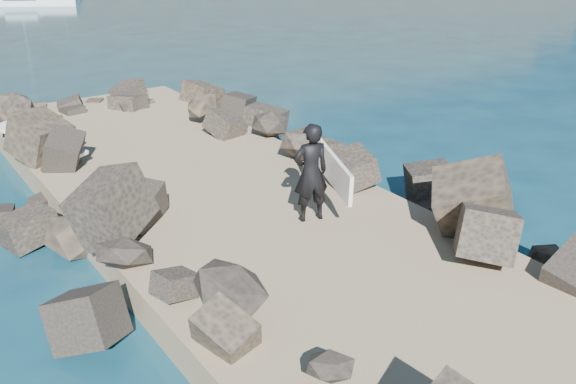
% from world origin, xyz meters
% --- Properties ---
extents(ground, '(800.00, 800.00, 0.00)m').
position_xyz_m(ground, '(0.00, 0.00, 0.00)').
color(ground, '#0F384C').
rests_on(ground, ground).
extents(jetty, '(6.00, 26.00, 0.60)m').
position_xyz_m(jetty, '(0.00, -2.00, 0.30)').
color(jetty, '#8C7759').
rests_on(jetty, ground).
extents(riprap_left, '(2.60, 22.00, 1.00)m').
position_xyz_m(riprap_left, '(-2.90, -1.50, 0.50)').
color(riprap_left, black).
rests_on(riprap_left, ground).
extents(riprap_right, '(2.60, 22.00, 1.00)m').
position_xyz_m(riprap_right, '(2.90, -1.50, 0.50)').
color(riprap_right, black).
rests_on(riprap_right, ground).
extents(surfboard_resting, '(1.74, 2.33, 0.08)m').
position_xyz_m(surfboard_resting, '(-2.60, 5.61, 1.04)').
color(surfboard_resting, white).
rests_on(surfboard_resting, riprap_left).
extents(surfer_with_board, '(1.27, 2.29, 1.93)m').
position_xyz_m(surfer_with_board, '(0.86, -0.60, 1.57)').
color(surfer_with_board, black).
rests_on(surfer_with_board, jetty).
extents(sailboat_c, '(8.28, 5.63, 10.00)m').
position_xyz_m(sailboat_c, '(5.74, 42.83, 0.35)').
color(sailboat_c, white).
rests_on(sailboat_c, ground).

